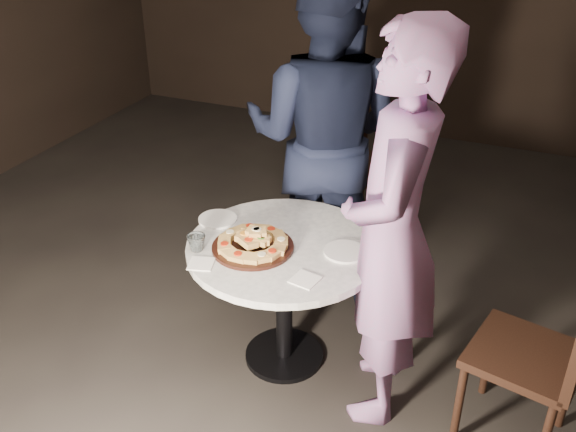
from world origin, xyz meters
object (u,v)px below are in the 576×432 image
Objects in this scene: table at (284,267)px; serving_board at (253,247)px; diner_navy at (323,137)px; focaccia_pile at (253,241)px; chair_right at (550,351)px; diner_teal at (392,234)px; water_glass at (196,243)px; chair_far at (345,160)px.

serving_board is at bearing -142.12° from table.
table is 0.62× the size of diner_navy.
serving_board is at bearing -158.20° from focaccia_pile.
chair_right is at bearing 0.18° from serving_board.
diner_teal is (0.61, -0.82, -0.04)m from diner_navy.
diner_teal reaches higher than table.
diner_teal is at bearing 2.19° from serving_board.
table is 3.42× the size of focaccia_pile.
chair_far is (0.24, 1.50, -0.15)m from water_glass.
diner_navy is (0.04, 0.84, 0.25)m from serving_board.
focaccia_pile is at bearing -77.41° from chair_right.
diner_teal is (0.65, 0.02, 0.18)m from focaccia_pile.
chair_far is (0.00, 1.38, -0.15)m from focaccia_pile.
chair_right reaches higher than water_glass.
water_glass is at bearing -153.99° from focaccia_pile.
table is at bearing -81.63° from chair_right.
diner_teal is at bearing 2.08° from focaccia_pile.
table is 1.16× the size of chair_far.
focaccia_pile is (0.00, 0.00, 0.03)m from serving_board.
chair_far is at bearing 95.16° from table.
water_glass is 1.62m from chair_right.
chair_far is (-0.12, 1.29, 0.02)m from table.
chair_right reaches higher than focaccia_pile.
chair_right reaches higher than serving_board.
chair_far is at bearing 89.99° from focaccia_pile.
focaccia_pile is at bearing 21.80° from serving_board.
diner_navy is at bearing 73.89° from water_glass.
focaccia_pile reaches higher than serving_board.
chair_right is at bearing 143.32° from diner_navy.
focaccia_pile is 0.87m from diner_navy.
chair_far is at bearing -90.66° from diner_navy.
table is 0.64m from diner_teal.
serving_board is 0.69m from diner_teal.
diner_teal reaches higher than chair_far.
chair_right is 1.63m from diner_navy.
chair_right is (1.60, 0.12, -0.21)m from water_glass.
focaccia_pile is 0.18× the size of diner_navy.
table is at bearing 91.77° from diner_navy.
diner_navy is (0.04, 0.84, 0.22)m from focaccia_pile.
diner_teal is at bearing -7.32° from table.
table is at bearing 30.38° from water_glass.
serving_board is 1.38m from chair_right.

